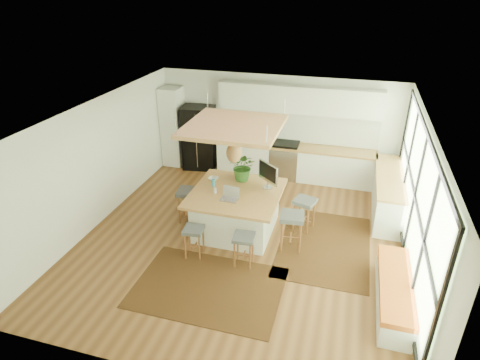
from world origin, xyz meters
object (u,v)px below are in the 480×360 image
(island, at_px, (236,211))
(stool_right_front, at_px, (291,233))
(stool_left_side, at_px, (189,206))
(fridge, at_px, (199,137))
(stool_right_back, at_px, (304,215))
(monitor, at_px, (268,177))
(stool_near_left, at_px, (194,240))
(laptop, at_px, (229,194))
(island_plant, at_px, (243,170))
(microwave, at_px, (231,134))
(stool_near_right, at_px, (244,249))

(island, xyz_separation_m, stool_right_front, (1.25, -0.35, -0.11))
(island, bearing_deg, stool_left_side, 175.84)
(fridge, xyz_separation_m, stool_left_side, (0.80, -2.80, -0.57))
(stool_left_side, bearing_deg, stool_right_back, 7.99)
(monitor, bearing_deg, stool_near_left, -86.58)
(laptop, xyz_separation_m, island_plant, (0.03, 0.93, 0.14))
(stool_near_left, bearing_deg, stool_right_back, 38.75)
(stool_right_back, bearing_deg, fridge, 143.65)
(stool_right_back, relative_size, microwave, 1.40)
(stool_left_side, xyz_separation_m, monitor, (1.72, 0.29, 0.83))
(monitor, xyz_separation_m, island_plant, (-0.60, 0.20, -0.00))
(stool_near_left, bearing_deg, monitor, 52.83)
(monitor, distance_m, island_plant, 0.63)
(stool_near_left, distance_m, island_plant, 1.95)
(stool_near_right, bearing_deg, fridge, 121.08)
(island, relative_size, stool_right_front, 2.34)
(monitor, bearing_deg, laptop, -90.22)
(stool_right_front, height_order, stool_right_back, stool_right_front)
(island, xyz_separation_m, laptop, (-0.04, -0.36, 0.58))
(fridge, distance_m, stool_right_back, 4.17)
(stool_near_left, bearing_deg, island, 64.44)
(island, bearing_deg, island_plant, 90.59)
(fridge, xyz_separation_m, island_plant, (1.93, -2.31, 0.26))
(laptop, height_order, monitor, monitor)
(island, height_order, island_plant, island_plant)
(monitor, xyz_separation_m, microwave, (-1.59, 2.49, -0.09))
(microwave, bearing_deg, fridge, -168.52)
(stool_near_right, relative_size, microwave, 1.27)
(stool_right_front, height_order, stool_left_side, stool_right_front)
(stool_left_side, distance_m, monitor, 1.93)
(stool_near_left, relative_size, monitor, 1.02)
(stool_left_side, bearing_deg, fridge, 106.00)
(island, bearing_deg, laptop, -96.36)
(stool_right_back, bearing_deg, stool_left_side, -172.01)
(island, bearing_deg, stool_right_back, 17.38)
(island, bearing_deg, monitor, 32.05)
(fridge, xyz_separation_m, stool_near_right, (2.41, -4.00, -0.57))
(stool_near_left, relative_size, microwave, 1.22)
(microwave, bearing_deg, stool_right_front, -41.95)
(island, height_order, stool_right_back, island)
(stool_left_side, distance_m, laptop, 1.37)
(stool_right_back, xyz_separation_m, monitor, (-0.80, -0.07, 0.83))
(stool_near_right, relative_size, stool_left_side, 0.86)
(fridge, xyz_separation_m, stool_right_back, (3.33, -2.45, -0.57))
(stool_near_right, bearing_deg, microwave, 110.42)
(island, relative_size, stool_near_left, 2.93)
(stool_right_front, distance_m, stool_left_side, 2.42)
(stool_left_side, bearing_deg, stool_near_right, -36.74)
(stool_right_back, bearing_deg, island_plant, 174.41)
(stool_right_front, bearing_deg, island_plant, 143.72)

